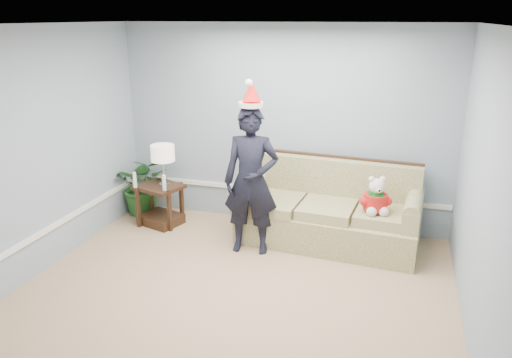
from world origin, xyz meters
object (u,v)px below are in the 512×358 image
object	(u,v)px
table_lamp	(163,155)
houseplant	(144,185)
man	(251,181)
teddy_bear	(375,200)
sofa	(329,214)
side_table	(160,209)

from	to	relation	value
table_lamp	houseplant	bearing A→B (deg)	149.99
man	teddy_bear	size ratio (longest dim) A/B	3.94
sofa	houseplant	world-z (taller)	sofa
teddy_bear	side_table	bearing A→B (deg)	158.71
teddy_bear	man	bearing A→B (deg)	172.88
side_table	houseplant	size ratio (longest dim) A/B	0.81
houseplant	teddy_bear	xyz separation A→B (m)	(3.31, -0.42, 0.27)
side_table	houseplant	world-z (taller)	houseplant
side_table	sofa	bearing A→B (deg)	2.97
houseplant	side_table	bearing A→B (deg)	-36.33
side_table	table_lamp	bearing A→B (deg)	15.09
sofa	man	world-z (taller)	man
houseplant	teddy_bear	distance (m)	3.34
houseplant	teddy_bear	world-z (taller)	teddy_bear
sofa	side_table	bearing A→B (deg)	-172.83
sofa	houseplant	xyz separation A→B (m)	(-2.73, 0.18, 0.07)
man	side_table	bearing A→B (deg)	156.44
man	teddy_bear	xyz separation A→B (m)	(1.44, 0.30, -0.19)
houseplant	man	bearing A→B (deg)	-21.12
side_table	houseplant	distance (m)	0.55
side_table	man	distance (m)	1.66
sofa	table_lamp	distance (m)	2.33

